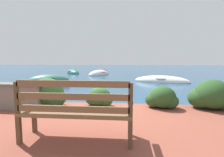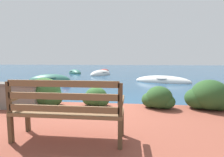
{
  "view_description": "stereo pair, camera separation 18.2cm",
  "coord_description": "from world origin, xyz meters",
  "px_view_note": "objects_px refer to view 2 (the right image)",
  "views": [
    {
      "loc": [
        0.71,
        -4.72,
        1.43
      ],
      "look_at": [
        -0.09,
        4.11,
        0.45
      ],
      "focal_mm": 28.0,
      "sensor_mm": 36.0,
      "label": 1
    },
    {
      "loc": [
        0.89,
        -4.7,
        1.43
      ],
      "look_at": [
        -0.09,
        4.11,
        0.45
      ],
      "focal_mm": 28.0,
      "sensor_mm": 36.0,
      "label": 2
    }
  ],
  "objects_px": {
    "park_bench": "(67,109)",
    "mooring_buoy": "(66,85)",
    "rowboat_outer": "(75,73)",
    "rowboat_nearest": "(50,81)",
    "rowboat_mid": "(162,81)",
    "rowboat_distant": "(104,72)",
    "rowboat_far": "(101,74)"
  },
  "relations": [
    {
      "from": "rowboat_mid",
      "to": "rowboat_outer",
      "type": "bearing_deg",
      "value": -20.33
    },
    {
      "from": "rowboat_outer",
      "to": "park_bench",
      "type": "bearing_deg",
      "value": 158.81
    },
    {
      "from": "rowboat_far",
      "to": "rowboat_distant",
      "type": "height_order",
      "value": "rowboat_far"
    },
    {
      "from": "rowboat_nearest",
      "to": "rowboat_outer",
      "type": "bearing_deg",
      "value": -107.29
    },
    {
      "from": "rowboat_distant",
      "to": "rowboat_nearest",
      "type": "bearing_deg",
      "value": -12.69
    },
    {
      "from": "park_bench",
      "to": "mooring_buoy",
      "type": "xyz_separation_m",
      "value": [
        -2.53,
        6.54,
        -0.63
      ]
    },
    {
      "from": "park_bench",
      "to": "rowboat_mid",
      "type": "xyz_separation_m",
      "value": [
        2.88,
        8.72,
        -0.64
      ]
    },
    {
      "from": "rowboat_mid",
      "to": "rowboat_distant",
      "type": "distance_m",
      "value": 9.42
    },
    {
      "from": "rowboat_nearest",
      "to": "rowboat_distant",
      "type": "bearing_deg",
      "value": -125.86
    },
    {
      "from": "rowboat_distant",
      "to": "rowboat_far",
      "type": "bearing_deg",
      "value": 4.91
    },
    {
      "from": "park_bench",
      "to": "rowboat_far",
      "type": "height_order",
      "value": "park_bench"
    },
    {
      "from": "park_bench",
      "to": "rowboat_outer",
      "type": "relative_size",
      "value": 0.71
    },
    {
      "from": "rowboat_distant",
      "to": "mooring_buoy",
      "type": "bearing_deg",
      "value": -1.71
    },
    {
      "from": "park_bench",
      "to": "rowboat_outer",
      "type": "xyz_separation_m",
      "value": [
        -4.78,
        14.75,
        -0.64
      ]
    },
    {
      "from": "rowboat_far",
      "to": "rowboat_distant",
      "type": "relative_size",
      "value": 1.2
    },
    {
      "from": "rowboat_nearest",
      "to": "mooring_buoy",
      "type": "relative_size",
      "value": 5.82
    },
    {
      "from": "rowboat_outer",
      "to": "rowboat_distant",
      "type": "relative_size",
      "value": 0.98
    },
    {
      "from": "mooring_buoy",
      "to": "rowboat_outer",
      "type": "bearing_deg",
      "value": 105.29
    },
    {
      "from": "rowboat_outer",
      "to": "rowboat_distant",
      "type": "distance_m",
      "value": 3.32
    },
    {
      "from": "rowboat_far",
      "to": "rowboat_outer",
      "type": "relative_size",
      "value": 1.22
    },
    {
      "from": "park_bench",
      "to": "rowboat_distant",
      "type": "xyz_separation_m",
      "value": [
        -2.1,
        16.72,
        -0.65
      ]
    },
    {
      "from": "rowboat_mid",
      "to": "rowboat_distant",
      "type": "bearing_deg",
      "value": -40.18
    },
    {
      "from": "park_bench",
      "to": "rowboat_far",
      "type": "distance_m",
      "value": 13.4
    },
    {
      "from": "rowboat_outer",
      "to": "mooring_buoy",
      "type": "bearing_deg",
      "value": 156.14
    },
    {
      "from": "rowboat_nearest",
      "to": "rowboat_far",
      "type": "relative_size",
      "value": 0.98
    },
    {
      "from": "rowboat_far",
      "to": "rowboat_distant",
      "type": "distance_m",
      "value": 3.47
    },
    {
      "from": "rowboat_nearest",
      "to": "mooring_buoy",
      "type": "height_order",
      "value": "rowboat_nearest"
    },
    {
      "from": "rowboat_far",
      "to": "rowboat_outer",
      "type": "height_order",
      "value": "rowboat_far"
    },
    {
      "from": "mooring_buoy",
      "to": "rowboat_distant",
      "type": "bearing_deg",
      "value": 87.58
    },
    {
      "from": "rowboat_outer",
      "to": "mooring_buoy",
      "type": "distance_m",
      "value": 8.52
    },
    {
      "from": "rowboat_mid",
      "to": "mooring_buoy",
      "type": "height_order",
      "value": "rowboat_mid"
    },
    {
      "from": "mooring_buoy",
      "to": "park_bench",
      "type": "bearing_deg",
      "value": -68.81
    }
  ]
}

